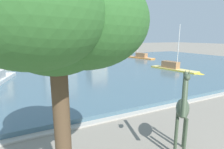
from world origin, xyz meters
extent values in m
cube|color=#476675|center=(0.00, 29.45, 0.22)|extent=(83.36, 40.15, 0.43)
cube|color=#ADA89E|center=(0.00, 9.12, 0.06)|extent=(83.36, 0.50, 0.12)
cylinder|color=#3D4C38|center=(-1.54, 3.97, 1.02)|extent=(0.15, 0.15, 2.05)
cylinder|color=#3D4C38|center=(-1.81, 4.25, 1.02)|extent=(0.15, 0.15, 2.05)
cylinder|color=#3D4C38|center=(-0.79, 4.67, 1.02)|extent=(0.15, 0.15, 2.05)
cylinder|color=#3D4C38|center=(-1.05, 4.95, 1.02)|extent=(0.15, 0.15, 2.05)
ellipsoid|color=#3D4C38|center=(-1.30, 4.46, 2.34)|extent=(1.56, 1.51, 0.78)
cylinder|color=#3D4C38|center=(-2.03, 3.79, 3.32)|extent=(0.94, 0.89, 1.75)
ellipsoid|color=#3D4C38|center=(-2.35, 3.49, 4.14)|extent=(0.53, 0.52, 0.26)
cone|color=#3D4C38|center=(-2.30, 3.44, 4.34)|extent=(0.06, 0.06, 0.15)
cone|color=#3D4C38|center=(-2.39, 3.54, 4.34)|extent=(0.06, 0.06, 0.15)
cylinder|color=#3D4C38|center=(-0.75, 4.97, 2.01)|extent=(0.19, 0.18, 0.83)
cube|color=gold|center=(13.63, 19.84, 0.30)|extent=(3.13, 8.16, 0.59)
ellipsoid|color=gold|center=(14.33, 16.11, 0.30)|extent=(2.00, 3.03, 0.56)
cube|color=#DFCD77|center=(13.63, 19.84, 0.62)|extent=(3.07, 7.99, 0.06)
cube|color=#9E7047|center=(13.51, 20.42, 1.20)|extent=(1.67, 2.96, 1.09)
cylinder|color=silver|center=(13.74, 19.25, 4.07)|extent=(0.12, 0.12, 6.96)
cylinder|color=silver|center=(13.48, 20.62, 1.49)|extent=(0.60, 2.76, 0.08)
cube|color=orange|center=(18.24, 36.04, 0.32)|extent=(3.76, 8.62, 0.64)
ellipsoid|color=orange|center=(17.24, 39.93, 0.32)|extent=(2.23, 3.25, 0.60)
cube|color=#E2A56E|center=(18.24, 36.04, 0.67)|extent=(3.69, 8.45, 0.06)
cube|color=#9E7047|center=(18.40, 35.43, 1.23)|extent=(1.90, 3.17, 1.07)
cylinder|color=silver|center=(18.08, 36.66, 3.16)|extent=(0.12, 0.12, 5.04)
cylinder|color=silver|center=(18.45, 35.22, 1.54)|extent=(0.82, 2.89, 0.08)
ellipsoid|color=white|center=(-10.07, 26.46, 0.40)|extent=(2.13, 2.90, 0.77)
cube|color=navy|center=(8.76, 37.78, 0.40)|extent=(3.57, 5.97, 0.80)
ellipsoid|color=navy|center=(7.92, 35.22, 0.40)|extent=(2.23, 2.42, 0.76)
cube|color=slate|center=(8.76, 37.78, 0.83)|extent=(3.50, 5.85, 0.06)
cube|color=#9E7047|center=(8.90, 38.18, 1.41)|extent=(1.88, 2.30, 1.10)
cylinder|color=silver|center=(8.63, 37.37, 5.29)|extent=(0.12, 0.12, 8.98)
cylinder|color=silver|center=(8.94, 38.32, 1.70)|extent=(0.70, 1.91, 0.08)
cylinder|color=brown|center=(-6.94, 3.90, 2.39)|extent=(0.49, 0.49, 4.78)
ellipsoid|color=#2D6028|center=(-6.94, 3.90, 5.62)|extent=(2.79, 2.79, 2.09)
ellipsoid|color=#2D6028|center=(-6.13, 3.94, 6.04)|extent=(3.64, 3.64, 2.73)
ellipsoid|color=#2D6028|center=(-7.40, 4.86, 5.99)|extent=(3.28, 3.28, 2.46)
ellipsoid|color=#2D6028|center=(-7.49, 3.17, 6.06)|extent=(3.18, 3.18, 2.39)
cube|color=gray|center=(0.73, 51.87, 6.04)|extent=(8.77, 7.76, 12.08)
cube|color=brown|center=(0.73, 51.87, 12.48)|extent=(8.94, 7.91, 0.80)
cube|color=#C6B293|center=(12.49, 51.73, 4.75)|extent=(5.26, 5.89, 9.50)
cube|color=brown|center=(12.49, 51.73, 9.90)|extent=(5.36, 6.00, 0.80)
camera|label=1|loc=(-7.73, -1.08, 5.61)|focal=28.25mm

